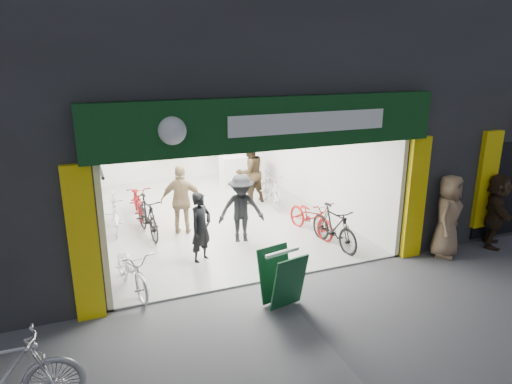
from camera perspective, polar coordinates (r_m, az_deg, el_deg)
ground at (r=8.93m, az=1.86°, el=-11.07°), size 60.00×60.00×0.00m
building at (r=12.88m, az=-3.41°, el=17.40°), size 17.00×10.27×8.00m
bike_left_front at (r=8.69m, az=-15.28°, el=-9.32°), size 0.89×1.74×0.87m
bike_left_midfront at (r=11.11m, az=-13.39°, el=-3.01°), size 0.64×1.69×0.99m
bike_left_midback at (r=12.51m, az=-14.54°, el=-1.01°), size 0.67×1.77×0.92m
bike_left_back at (r=11.64m, az=-17.27°, el=-2.49°), size 0.51×1.60×0.95m
bike_right_front at (r=10.33m, az=9.73°, el=-4.35°), size 0.62×1.66×0.97m
bike_right_mid at (r=11.03m, az=6.91°, el=-3.11°), size 0.83×1.74×0.88m
bike_right_back at (r=12.95m, az=1.80°, el=0.36°), size 0.58×1.73×1.02m
customer_a at (r=9.46m, az=-6.89°, el=-4.48°), size 0.66×0.61×1.51m
customer_b at (r=13.07m, az=-0.79°, el=2.46°), size 1.06×0.91×1.87m
customer_c at (r=10.35m, az=-1.85°, el=-2.17°), size 1.14×0.80×1.62m
customer_d at (r=10.94m, az=-9.24°, el=-1.08°), size 1.08×0.70×1.71m
pedestrian_near at (r=10.47m, az=22.84°, el=-2.79°), size 1.05×0.96×1.80m
pedestrian_far at (r=11.49m, az=27.81°, el=-2.06°), size 1.44×1.47×1.68m
sandwich_board at (r=7.92m, az=3.25°, el=-10.51°), size 0.75×0.76×0.98m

